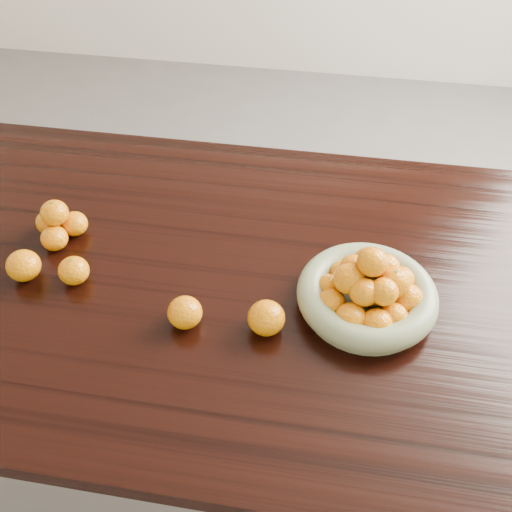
% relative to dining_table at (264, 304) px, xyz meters
% --- Properties ---
extents(ground, '(5.00, 5.00, 0.00)m').
position_rel_dining_table_xyz_m(ground, '(0.00, 0.00, -0.66)').
color(ground, '#575452').
rests_on(ground, ground).
extents(dining_table, '(2.00, 1.00, 0.75)m').
position_rel_dining_table_xyz_m(dining_table, '(0.00, 0.00, 0.00)').
color(dining_table, black).
rests_on(dining_table, ground).
extents(fruit_bowl, '(0.29, 0.29, 0.15)m').
position_rel_dining_table_xyz_m(fruit_bowl, '(0.22, -0.05, 0.13)').
color(fruit_bowl, gray).
rests_on(fruit_bowl, dining_table).
extents(orange_pyramid, '(0.12, 0.12, 0.10)m').
position_rel_dining_table_xyz_m(orange_pyramid, '(-0.49, 0.05, 0.13)').
color(orange_pyramid, orange).
rests_on(orange_pyramid, dining_table).
extents(loose_orange_0, '(0.07, 0.07, 0.06)m').
position_rel_dining_table_xyz_m(loose_orange_0, '(-0.40, -0.08, 0.12)').
color(loose_orange_0, orange).
rests_on(loose_orange_0, dining_table).
extents(loose_orange_1, '(0.07, 0.07, 0.07)m').
position_rel_dining_table_xyz_m(loose_orange_1, '(-0.14, -0.15, 0.12)').
color(loose_orange_1, orange).
rests_on(loose_orange_1, dining_table).
extents(loose_orange_2, '(0.07, 0.07, 0.07)m').
position_rel_dining_table_xyz_m(loose_orange_2, '(0.03, -0.14, 0.12)').
color(loose_orange_2, orange).
rests_on(loose_orange_2, dining_table).
extents(loose_orange_3, '(0.07, 0.07, 0.07)m').
position_rel_dining_table_xyz_m(loose_orange_3, '(-0.51, -0.08, 0.12)').
color(loose_orange_3, orange).
rests_on(loose_orange_3, dining_table).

